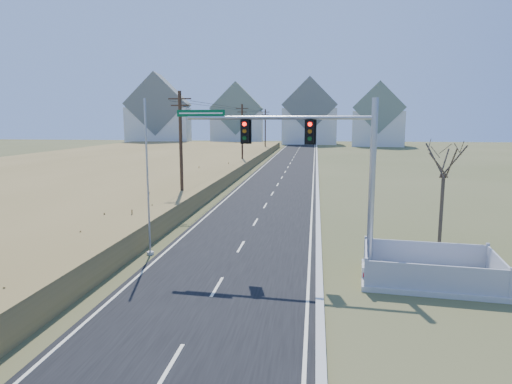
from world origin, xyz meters
name	(u,v)px	position (x,y,z in m)	size (l,w,h in m)	color
ground	(227,272)	(0.00, 0.00, 0.00)	(260.00, 260.00, 0.00)	#454A23
road	(290,165)	(0.00, 50.00, 0.03)	(8.00, 180.00, 0.06)	black
curb	(317,165)	(4.15, 50.00, 0.09)	(0.30, 180.00, 0.18)	#B2AFA8
reed_marsh	(111,165)	(-24.00, 40.00, 0.65)	(38.00, 110.00, 1.30)	olive
utility_pole_near	(181,147)	(-6.50, 15.00, 4.68)	(1.80, 0.26, 9.00)	#422D1E
utility_pole_mid	(242,135)	(-6.50, 45.00, 4.68)	(1.80, 0.26, 9.00)	#422D1E
utility_pole_far	(265,130)	(-6.50, 75.00, 4.68)	(1.80, 0.26, 9.00)	#422D1E
condo_nw	(159,116)	(-38.00, 100.00, 7.70)	(17.69, 13.38, 19.05)	silver
condo_nnw	(237,119)	(-18.00, 108.00, 6.94)	(14.93, 11.17, 17.03)	silver
condo_n	(309,117)	(2.00, 112.00, 7.61)	(15.27, 10.20, 18.54)	silver
condo_ne	(378,120)	(20.00, 104.00, 6.84)	(14.12, 10.51, 16.52)	silver
traffic_signal_mast	(331,165)	(4.60, 2.05, 4.73)	(9.77, 1.16, 7.79)	#9EA0A5
fence_enclosure	(429,275)	(8.79, -0.05, 0.26)	(5.95, 4.38, 1.27)	#B7B5AD
open_sign	(368,275)	(6.18, -0.59, 0.35)	(0.53, 0.11, 0.65)	white
flagpole	(148,194)	(-4.39, 2.16, 3.13)	(0.35, 0.35, 7.85)	#B7B5AD
bare_tree	(445,158)	(10.45, 4.91, 4.90)	(2.29, 2.29, 6.08)	#4C3F33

